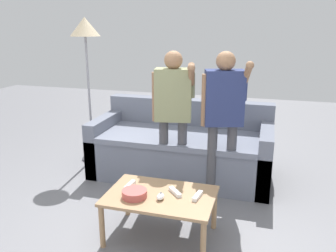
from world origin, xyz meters
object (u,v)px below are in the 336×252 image
at_px(game_remote_wand_near, 130,185).
at_px(game_remote_wand_spare, 175,192).
at_px(player_center, 173,105).
at_px(snack_bowl, 135,194).
at_px(coffee_table, 161,200).
at_px(game_remote_wand_far, 198,196).
at_px(couch, 182,149).
at_px(game_remote_nunchuk, 160,197).
at_px(player_right, 224,109).
at_px(floor_lamp, 85,37).

height_order(game_remote_wand_near, game_remote_wand_spare, same).
bearing_deg(player_center, snack_bowl, -92.52).
bearing_deg(game_remote_wand_spare, coffee_table, -156.38).
bearing_deg(game_remote_wand_far, couch, 109.01).
xyz_separation_m(coffee_table, snack_bowl, (-0.18, -0.10, 0.08)).
height_order(game_remote_nunchuk, game_remote_wand_spare, game_remote_nunchuk).
xyz_separation_m(game_remote_nunchuk, player_right, (0.35, 0.93, 0.51)).
bearing_deg(game_remote_wand_spare, player_center, 106.49).
xyz_separation_m(coffee_table, game_remote_wand_near, (-0.29, 0.06, 0.06)).
xyz_separation_m(couch, player_right, (0.52, -0.46, 0.62)).
relative_size(snack_bowl, game_remote_wand_spare, 1.37).
height_order(player_center, game_remote_wand_far, player_center).
relative_size(coffee_table, game_remote_wand_far, 5.50).
distance_m(coffee_table, player_right, 1.10).
bearing_deg(coffee_table, couch, 96.32).
relative_size(game_remote_nunchuk, game_remote_wand_near, 0.56).
distance_m(snack_bowl, game_remote_wand_near, 0.19).
bearing_deg(game_remote_wand_spare, floor_lamp, 137.16).
bearing_deg(game_remote_wand_spare, game_remote_wand_far, -5.18).
bearing_deg(snack_bowl, player_center, 87.48).
distance_m(coffee_table, floor_lamp, 2.32).
xyz_separation_m(floor_lamp, game_remote_wand_spare, (1.48, -1.37, -1.15)).
bearing_deg(floor_lamp, player_center, -23.32).
relative_size(player_center, game_remote_wand_spare, 10.08).
distance_m(couch, player_center, 0.75).
distance_m(snack_bowl, game_remote_nunchuk, 0.21).
height_order(coffee_table, game_remote_wand_spare, game_remote_wand_spare).
relative_size(game_remote_nunchuk, player_right, 0.06).
xyz_separation_m(snack_bowl, game_remote_nunchuk, (0.21, 0.02, -0.01)).
relative_size(couch, player_right, 1.37).
relative_size(floor_lamp, game_remote_wand_near, 11.38).
distance_m(couch, snack_bowl, 1.42).
relative_size(coffee_table, game_remote_nunchuk, 9.89).
xyz_separation_m(snack_bowl, game_remote_wand_near, (-0.11, 0.16, -0.01)).
bearing_deg(game_remote_wand_near, coffee_table, -12.13).
distance_m(snack_bowl, player_center, 1.11).
bearing_deg(game_remote_wand_near, game_remote_wand_far, -3.09).
height_order(player_center, game_remote_wand_near, player_center).
relative_size(couch, game_remote_nunchuk, 22.88).
distance_m(game_remote_nunchuk, game_remote_wand_spare, 0.15).
distance_m(player_center, game_remote_wand_far, 1.09).
distance_m(player_right, game_remote_wand_spare, 0.99).
relative_size(snack_bowl, player_center, 0.14).
bearing_deg(player_right, floor_lamp, 161.98).
height_order(couch, player_right, player_right).
height_order(coffee_table, player_center, player_center).
relative_size(game_remote_nunchuk, floor_lamp, 0.05).
bearing_deg(game_remote_wand_near, player_right, 50.21).
xyz_separation_m(couch, game_remote_wand_far, (0.44, -1.28, 0.10)).
relative_size(couch, game_remote_wand_spare, 13.91).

